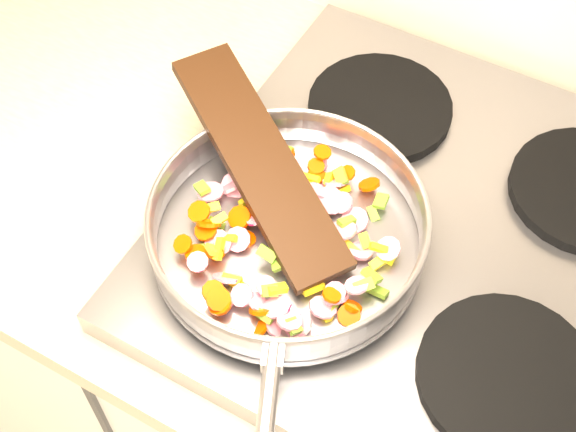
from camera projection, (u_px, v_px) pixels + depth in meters
The scene contains 7 objects.
cooktop at pixel (432, 239), 0.97m from camera, with size 0.60×0.60×0.04m, color #939399.
grate_fl at pixel (274, 264), 0.91m from camera, with size 0.19×0.19×0.02m, color black.
grate_fr at pixel (507, 376), 0.83m from camera, with size 0.19×0.19×0.02m, color black.
grate_bl at pixel (380, 107), 1.05m from camera, with size 0.19×0.19×0.02m, color black.
saute_pan at pixel (288, 228), 0.89m from camera, with size 0.36×0.50×0.06m.
vegetable_heap at pixel (286, 237), 0.90m from camera, with size 0.26×0.27×0.05m.
wooden_spatula at pixel (259, 161), 0.92m from camera, with size 0.33×0.07×0.02m, color black.
Camera 1 is at (-0.59, 1.11, 1.72)m, focal length 50.00 mm.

